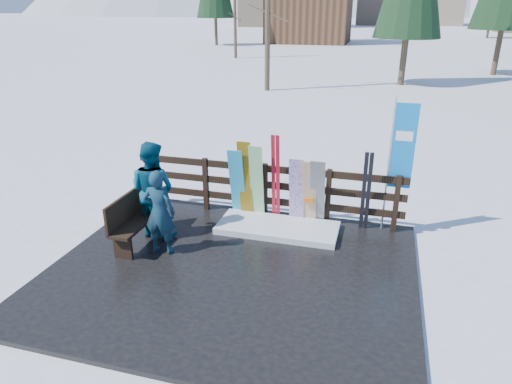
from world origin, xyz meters
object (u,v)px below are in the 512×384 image
(snowboard_1, at_px, (257,183))
(rental_flag, at_px, (400,151))
(snowboard_2, at_px, (245,180))
(snowboard_5, at_px, (309,193))
(person_front, at_px, (160,212))
(snowboard_3, at_px, (296,192))
(snowboard_4, at_px, (317,194))
(snowboard_0, at_px, (237,184))
(bench, at_px, (135,217))
(person_back, at_px, (153,189))

(snowboard_1, bearing_deg, rental_flag, 5.79)
(snowboard_2, distance_m, snowboard_5, 1.31)
(snowboard_2, distance_m, person_front, 2.03)
(rental_flag, bearing_deg, snowboard_3, -171.69)
(snowboard_2, relative_size, snowboard_4, 1.15)
(snowboard_0, distance_m, snowboard_5, 1.48)
(snowboard_0, distance_m, snowboard_4, 1.64)
(snowboard_1, xyz_separation_m, snowboard_4, (1.22, 0.00, -0.09))
(bench, bearing_deg, snowboard_3, 29.76)
(snowboard_0, bearing_deg, snowboard_5, 0.00)
(snowboard_5, bearing_deg, bench, -152.39)
(bench, xyz_separation_m, snowboard_3, (2.69, 1.54, 0.19))
(snowboard_2, height_order, snowboard_5, snowboard_2)
(snowboard_5, height_order, person_front, person_front)
(snowboard_3, bearing_deg, snowboard_2, -180.00)
(snowboard_3, xyz_separation_m, person_front, (-2.07, -1.75, 0.07))
(snowboard_0, bearing_deg, snowboard_1, 0.00)
(snowboard_5, bearing_deg, rental_flag, 9.59)
(snowboard_3, height_order, person_back, person_back)
(bench, relative_size, snowboard_3, 1.05)
(person_front, bearing_deg, bench, -20.90)
(person_front, height_order, person_back, person_back)
(snowboard_3, bearing_deg, bench, -150.24)
(snowboard_0, height_order, snowboard_1, snowboard_1)
(bench, distance_m, person_back, 0.60)
(person_front, bearing_deg, snowboard_3, -142.07)
(bench, xyz_separation_m, snowboard_2, (1.64, 1.54, 0.32))
(snowboard_1, height_order, snowboard_2, snowboard_2)
(snowboard_1, xyz_separation_m, person_back, (-1.70, -1.14, 0.12))
(snowboard_1, relative_size, snowboard_3, 1.14)
(snowboard_4, bearing_deg, person_back, -158.71)
(snowboard_2, height_order, person_front, snowboard_2)
(snowboard_1, xyz_separation_m, snowboard_3, (0.81, 0.00, -0.10))
(snowboard_4, relative_size, snowboard_5, 1.03)
(snowboard_5, distance_m, rental_flag, 1.86)
(snowboard_2, xyz_separation_m, snowboard_5, (1.30, 0.00, -0.14))
(bench, distance_m, snowboard_3, 3.11)
(bench, height_order, person_back, person_back)
(snowboard_4, bearing_deg, snowboard_2, 180.00)
(snowboard_1, height_order, person_front, snowboard_1)
(bench, relative_size, snowboard_0, 0.99)
(snowboard_1, xyz_separation_m, rental_flag, (2.66, 0.27, 0.80))
(snowboard_5, distance_m, person_back, 3.00)
(snowboard_0, bearing_deg, snowboard_4, 0.00)
(bench, bearing_deg, snowboard_4, 26.39)
(snowboard_3, height_order, person_front, person_front)
(snowboard_1, distance_m, snowboard_4, 1.23)
(snowboard_2, height_order, person_back, person_back)
(snowboard_4, distance_m, person_back, 3.14)
(bench, height_order, rental_flag, rental_flag)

